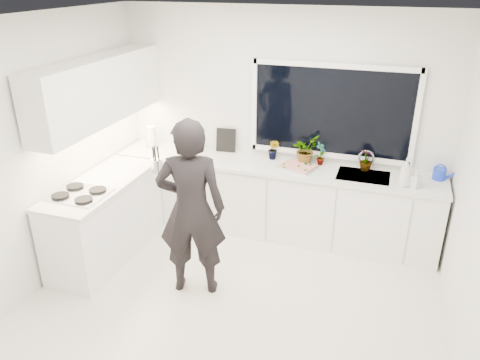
% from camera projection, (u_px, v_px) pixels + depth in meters
% --- Properties ---
extents(floor, '(4.00, 3.50, 0.02)m').
position_uv_depth(floor, '(234.00, 301.00, 4.72)').
color(floor, beige).
rests_on(floor, ground).
extents(wall_back, '(4.00, 0.02, 2.70)m').
position_uv_depth(wall_back, '(281.00, 123.00, 5.69)').
color(wall_back, white).
rests_on(wall_back, ground).
extents(wall_left, '(0.02, 3.50, 2.70)m').
position_uv_depth(wall_left, '(47.00, 153.00, 4.75)').
color(wall_left, white).
rests_on(wall_left, ground).
extents(ceiling, '(4.00, 3.50, 0.02)m').
position_uv_depth(ceiling, '(232.00, 17.00, 3.61)').
color(ceiling, white).
rests_on(ceiling, wall_back).
extents(window, '(1.80, 0.02, 1.00)m').
position_uv_depth(window, '(331.00, 112.00, 5.40)').
color(window, black).
rests_on(window, wall_back).
extents(base_cabinets_back, '(3.92, 0.58, 0.88)m').
position_uv_depth(base_cabinets_back, '(272.00, 200.00, 5.79)').
color(base_cabinets_back, white).
rests_on(base_cabinets_back, floor).
extents(base_cabinets_left, '(0.58, 1.60, 0.88)m').
position_uv_depth(base_cabinets_left, '(106.00, 220.00, 5.32)').
color(base_cabinets_left, white).
rests_on(base_cabinets_left, floor).
extents(countertop_back, '(3.94, 0.62, 0.04)m').
position_uv_depth(countertop_back, '(273.00, 166.00, 5.59)').
color(countertop_back, silver).
rests_on(countertop_back, base_cabinets_back).
extents(countertop_left, '(0.62, 1.60, 0.04)m').
position_uv_depth(countertop_left, '(101.00, 184.00, 5.14)').
color(countertop_left, silver).
rests_on(countertop_left, base_cabinets_left).
extents(upper_cabinets, '(0.34, 2.10, 0.70)m').
position_uv_depth(upper_cabinets, '(99.00, 90.00, 5.08)').
color(upper_cabinets, white).
rests_on(upper_cabinets, wall_left).
extents(sink, '(0.58, 0.42, 0.14)m').
position_uv_depth(sink, '(363.00, 179.00, 5.31)').
color(sink, silver).
rests_on(sink, countertop_back).
extents(faucet, '(0.03, 0.03, 0.22)m').
position_uv_depth(faucet, '(366.00, 160.00, 5.42)').
color(faucet, silver).
rests_on(faucet, countertop_back).
extents(stovetop, '(0.56, 0.48, 0.03)m').
position_uv_depth(stovetop, '(79.00, 194.00, 4.82)').
color(stovetop, black).
rests_on(stovetop, countertop_left).
extents(person, '(0.77, 0.61, 1.84)m').
position_uv_depth(person, '(191.00, 209.00, 4.54)').
color(person, black).
rests_on(person, floor).
extents(pizza_tray, '(0.49, 0.42, 0.03)m').
position_uv_depth(pizza_tray, '(298.00, 167.00, 5.48)').
color(pizza_tray, '#B6B6BB').
rests_on(pizza_tray, countertop_back).
extents(pizza, '(0.44, 0.37, 0.01)m').
position_uv_depth(pizza, '(298.00, 166.00, 5.47)').
color(pizza, red).
rests_on(pizza, pizza_tray).
extents(watering_can, '(0.14, 0.14, 0.13)m').
position_uv_depth(watering_can, '(439.00, 174.00, 5.17)').
color(watering_can, '#1532CD').
rests_on(watering_can, countertop_back).
extents(paper_towel_roll, '(0.14, 0.14, 0.26)m').
position_uv_depth(paper_towel_roll, '(152.00, 137.00, 6.11)').
color(paper_towel_roll, silver).
rests_on(paper_towel_roll, countertop_back).
extents(knife_block, '(0.13, 0.10, 0.22)m').
position_uv_depth(knife_block, '(185.00, 141.00, 6.02)').
color(knife_block, '#A16C4B').
rests_on(knife_block, countertop_back).
extents(utensil_crock, '(0.17, 0.17, 0.16)m').
position_uv_depth(utensil_crock, '(157.00, 165.00, 5.35)').
color(utensil_crock, silver).
rests_on(utensil_crock, countertop_left).
extents(picture_frame_large, '(0.21, 0.10, 0.28)m').
position_uv_depth(picture_frame_large, '(193.00, 137.00, 6.08)').
color(picture_frame_large, black).
rests_on(picture_frame_large, countertop_back).
extents(picture_frame_small, '(0.25, 0.05, 0.30)m').
position_uv_depth(picture_frame_small, '(226.00, 140.00, 5.94)').
color(picture_frame_small, black).
rests_on(picture_frame_small, countertop_back).
extents(herb_plants, '(1.28, 0.38, 0.34)m').
position_uv_depth(herb_plants, '(311.00, 151.00, 5.55)').
color(herb_plants, '#26662D').
rests_on(herb_plants, countertop_back).
extents(soap_bottles, '(0.23, 0.13, 0.32)m').
position_uv_depth(soap_bottles, '(408.00, 174.00, 4.97)').
color(soap_bottles, '#D8BF66').
rests_on(soap_bottles, countertop_back).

